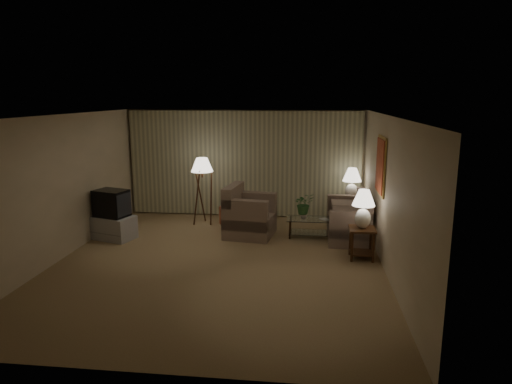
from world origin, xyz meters
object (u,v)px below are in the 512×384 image
side_table_near (362,238)px  table_lamp_near (363,206)px  crt_tv (112,203)px  coffee_table (310,225)px  floor_lamp (203,190)px  armchair (250,216)px  sofa (348,220)px  side_table_far (351,208)px  ottoman (231,215)px  vase (304,215)px  table_lamp_far (352,181)px  tv_cabinet (113,227)px

side_table_near → table_lamp_near: (-0.00, 0.00, 0.63)m
crt_tv → table_lamp_near: bearing=10.5°
coffee_table → floor_lamp: floor_lamp is taller
table_lamp_near → floor_lamp: (-3.53, 2.02, -0.20)m
table_lamp_near → side_table_near: bearing=0.0°
armchair → coffee_table: armchair is taller
sofa → side_table_far: sofa is taller
armchair → floor_lamp: 1.53m
armchair → ottoman: (-0.58, 0.96, -0.24)m
side_table_far → vase: (-1.11, -1.13, 0.10)m
side_table_near → floor_lamp: floor_lamp is taller
side_table_near → coffee_table: 1.58m
side_table_near → table_lamp_far: bearing=90.0°
sofa → armchair: armchair is taller
sofa → table_lamp_near: (0.15, -1.35, 0.66)m
side_table_near → tv_cabinet: size_ratio=0.59×
armchair → crt_tv: 2.99m
side_table_far → table_lamp_far: size_ratio=0.78×
armchair → vase: 1.17m
side_table_far → floor_lamp: 3.58m
armchair → table_lamp_near: bearing=-110.5°
sofa → armchair: (-2.13, -0.13, 0.06)m
tv_cabinet → crt_tv: crt_tv is taller
crt_tv → floor_lamp: floor_lamp is taller
armchair → sofa: bearing=-78.8°
tv_cabinet → floor_lamp: (1.67, 1.37, 0.59)m
coffee_table → crt_tv: crt_tv is taller
table_lamp_far → side_table_near: bearing=-90.0°
sofa → floor_lamp: floor_lamp is taller
table_lamp_near → tv_cabinet: bearing=172.9°
table_lamp_near → crt_tv: size_ratio=0.94×
side_table_far → floor_lamp: (-3.53, -0.36, 0.45)m
coffee_table → tv_cabinet: size_ratio=0.99×
ottoman → table_lamp_near: bearing=-37.1°
sofa → side_table_near: sofa is taller
sofa → armchair: 2.14m
sofa → table_lamp_far: table_lamp_far is taller
coffee_table → floor_lamp: (-2.57, 0.77, 0.57)m
coffee_table → crt_tv: size_ratio=1.29×
table_lamp_far → sofa: bearing=-98.2°
vase → coffee_table: bearing=0.0°
armchair → tv_cabinet: (-2.92, -0.57, -0.19)m
sofa → table_lamp_near: 1.51m
table_lamp_near → table_lamp_far: bearing=90.0°
side_table_near → sofa: bearing=96.3°
vase → table_lamp_near: bearing=-48.3°
side_table_far → table_lamp_far: table_lamp_far is taller
table_lamp_far → vase: table_lamp_far is taller
sofa → side_table_near: 1.36m
tv_cabinet → crt_tv: size_ratio=1.30×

